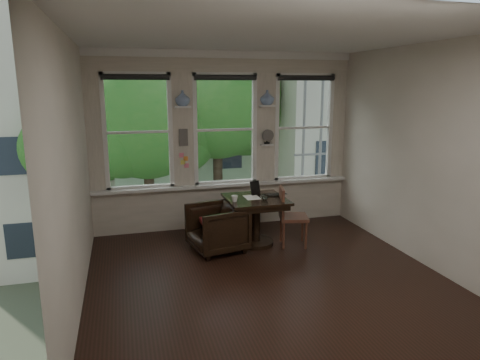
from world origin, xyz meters
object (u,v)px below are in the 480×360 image
object	(u,v)px
side_chair_right	(294,217)
laptop	(278,195)
table	(256,221)
armchair_left	(217,228)
mug	(235,199)

from	to	relation	value
side_chair_right	laptop	distance (m)	0.42
table	laptop	bearing A→B (deg)	3.06
table	armchair_left	size ratio (longest dim) A/B	1.15
armchair_left	laptop	distance (m)	1.09
armchair_left	side_chair_right	xyz separation A→B (m)	(1.19, -0.09, 0.11)
table	side_chair_right	size ratio (longest dim) A/B	0.98
mug	side_chair_right	bearing A→B (deg)	-4.45
table	side_chair_right	world-z (taller)	side_chair_right
table	armchair_left	distance (m)	0.65
mug	laptop	bearing A→B (deg)	10.88
mug	armchair_left	bearing A→B (deg)	175.87
table	mug	size ratio (longest dim) A/B	8.97
table	mug	xyz separation A→B (m)	(-0.37, -0.12, 0.42)
table	mug	distance (m)	0.57
armchair_left	mug	world-z (taller)	mug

